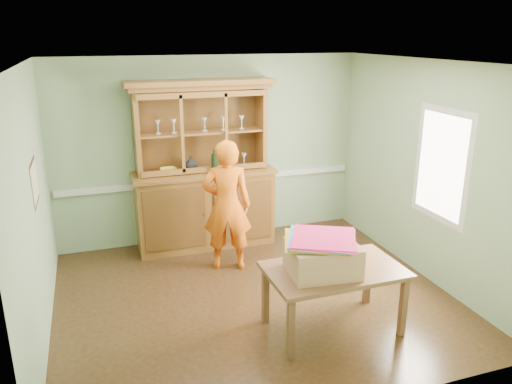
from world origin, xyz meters
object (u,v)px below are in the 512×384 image
object	(u,v)px
dining_table	(334,276)
person	(227,206)
china_hutch	(204,190)
cardboard_box	(323,258)

from	to	relation	value
dining_table	person	size ratio (longest dim) A/B	0.81
china_hutch	person	size ratio (longest dim) A/B	1.38
person	dining_table	bearing A→B (deg)	126.74
china_hutch	dining_table	size ratio (longest dim) A/B	1.70
dining_table	cardboard_box	distance (m)	0.29
cardboard_box	dining_table	bearing A→B (deg)	15.66
china_hutch	cardboard_box	size ratio (longest dim) A/B	3.56
person	china_hutch	bearing A→B (deg)	-66.65
china_hutch	person	xyz separation A→B (m)	(0.11, -0.86, 0.03)
cardboard_box	person	bearing A→B (deg)	105.19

